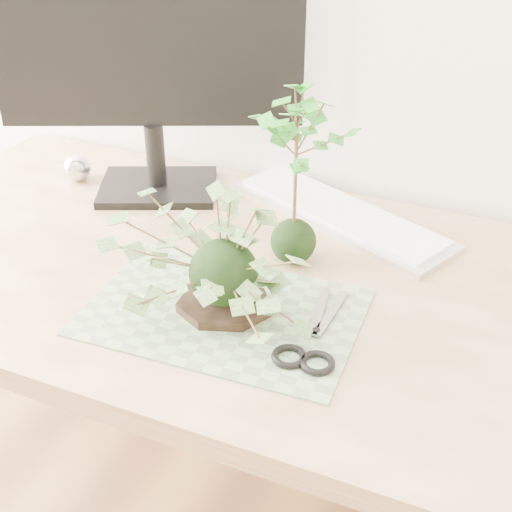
{
  "coord_description": "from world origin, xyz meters",
  "views": [
    {
      "loc": [
        0.35,
        0.33,
        1.39
      ],
      "look_at": [
        0.0,
        1.14,
        0.84
      ],
      "focal_mm": 50.0,
      "sensor_mm": 36.0,
      "label": 1
    }
  ],
  "objects_px": {
    "desk": "(300,330)",
    "maple_kokedama": "(297,137)",
    "keyboard": "(340,213)",
    "monitor": "(149,45)",
    "ivy_kokedama": "(223,245)"
  },
  "relations": [
    {
      "from": "desk",
      "to": "keyboard",
      "type": "height_order",
      "value": "keyboard"
    },
    {
      "from": "desk",
      "to": "keyboard",
      "type": "relative_size",
      "value": 3.37
    },
    {
      "from": "ivy_kokedama",
      "to": "maple_kokedama",
      "type": "distance_m",
      "value": 0.21
    },
    {
      "from": "desk",
      "to": "ivy_kokedama",
      "type": "bearing_deg",
      "value": -128.32
    },
    {
      "from": "ivy_kokedama",
      "to": "keyboard",
      "type": "distance_m",
      "value": 0.38
    },
    {
      "from": "keyboard",
      "to": "monitor",
      "type": "height_order",
      "value": "monitor"
    },
    {
      "from": "keyboard",
      "to": "desk",
      "type": "bearing_deg",
      "value": -63.17
    },
    {
      "from": "maple_kokedama",
      "to": "monitor",
      "type": "relative_size",
      "value": 0.6
    },
    {
      "from": "keyboard",
      "to": "ivy_kokedama",
      "type": "bearing_deg",
      "value": -77.97
    },
    {
      "from": "desk",
      "to": "maple_kokedama",
      "type": "distance_m",
      "value": 0.32
    },
    {
      "from": "desk",
      "to": "maple_kokedama",
      "type": "relative_size",
      "value": 4.97
    },
    {
      "from": "maple_kokedama",
      "to": "keyboard",
      "type": "relative_size",
      "value": 0.68
    },
    {
      "from": "desk",
      "to": "maple_kokedama",
      "type": "xyz_separation_m",
      "value": [
        -0.04,
        0.07,
        0.31
      ]
    },
    {
      "from": "desk",
      "to": "maple_kokedama",
      "type": "bearing_deg",
      "value": 121.82
    },
    {
      "from": "ivy_kokedama",
      "to": "keyboard",
      "type": "relative_size",
      "value": 0.71
    }
  ]
}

